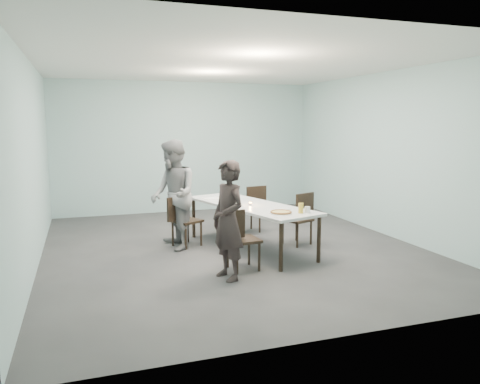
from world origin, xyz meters
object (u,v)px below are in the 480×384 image
object	(u,v)px
side_plate	(285,209)
tealight	(250,204)
chair_far_left	(183,217)
pizza	(281,212)
chair_near_right	(300,215)
beer_glass	(301,208)
table	(250,208)
diner_near	(228,220)
water_tumbler	(307,210)
chair_far_right	(251,206)
amber_tumbler	(222,196)
chair_near_left	(238,236)
diner_far	(173,195)

from	to	relation	value
side_plate	tealight	size ratio (longest dim) A/B	3.21
chair_far_left	pizza	xyz separation A→B (m)	(1.18, -1.38, 0.27)
chair_near_right	beer_glass	distance (m)	1.16
side_plate	table	bearing A→B (deg)	121.61
diner_near	table	bearing A→B (deg)	133.20
beer_glass	water_tumbler	bearing A→B (deg)	-0.09
table	chair_far_left	size ratio (longest dim) A/B	3.16
chair_far_right	amber_tumbler	size ratio (longest dim) A/B	10.88
chair_near_left	chair_far_right	xyz separation A→B (m)	(1.01, 2.20, 0.00)
chair_near_right	water_tumbler	distance (m)	1.11
table	water_tumbler	distance (m)	1.12
chair_far_left	amber_tumbler	world-z (taller)	chair_far_left
side_plate	beer_glass	xyz separation A→B (m)	(0.08, -0.38, 0.07)
chair_far_right	side_plate	distance (m)	1.78
pizza	tealight	distance (m)	0.81
chair_far_left	side_plate	world-z (taller)	chair_far_left
table	chair_near_left	distance (m)	1.18
table	chair_far_right	xyz separation A→B (m)	(0.45, 1.17, -0.19)
pizza	amber_tumbler	size ratio (longest dim) A/B	4.25
chair_far_right	table	bearing A→B (deg)	60.74
chair_near_left	pizza	world-z (taller)	chair_near_left
chair_near_left	chair_near_right	size ratio (longest dim) A/B	1.00
chair_near_right	tealight	size ratio (longest dim) A/B	15.54
chair_near_left	side_plate	xyz separation A→B (m)	(0.92, 0.44, 0.25)
chair_far_right	tealight	world-z (taller)	chair_far_right
chair_far_right	amber_tumbler	bearing A→B (deg)	22.31
pizza	water_tumbler	distance (m)	0.41
diner_far	side_plate	world-z (taller)	diner_far
chair_near_left	pizza	size ratio (longest dim) A/B	2.56
tealight	amber_tumbler	xyz separation A→B (m)	(-0.22, 0.87, 0.02)
table	chair_far_left	bearing A→B (deg)	155.03
chair_far_left	diner_far	world-z (taller)	diner_far
chair_near_left	water_tumbler	size ratio (longest dim) A/B	9.67
chair_near_left	diner_far	distance (m)	1.62
diner_near	side_plate	bearing A→B (deg)	106.58
side_plate	amber_tumbler	world-z (taller)	amber_tumbler
chair_near_left	chair_far_left	xyz separation A→B (m)	(-0.47, 1.50, 0.00)
water_tumbler	diner_near	bearing A→B (deg)	-165.17
chair_near_left	tealight	distance (m)	1.08
amber_tumbler	side_plate	bearing A→B (deg)	-65.14
diner_near	pizza	world-z (taller)	diner_near
water_tumbler	amber_tumbler	bearing A→B (deg)	115.32
diner_far	amber_tumbler	size ratio (longest dim) A/B	22.65
chair_far_right	beer_glass	distance (m)	2.16
diner_near	tealight	size ratio (longest dim) A/B	28.47
chair_near_right	tealight	distance (m)	1.02
chair_near_right	diner_far	bearing A→B (deg)	-31.20
diner_far	side_plate	size ratio (longest dim) A/B	10.07
diner_far	side_plate	distance (m)	1.85
pizza	diner_near	bearing A→B (deg)	-156.16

